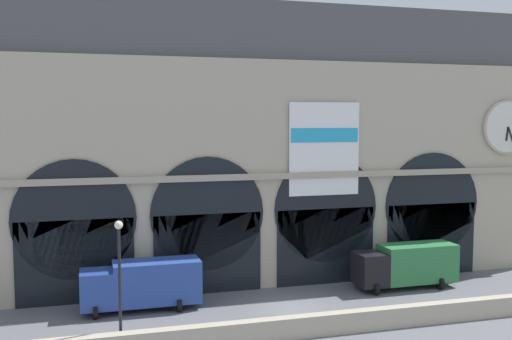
# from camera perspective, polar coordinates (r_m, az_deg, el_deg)

# --- Properties ---
(ground_plane) EXTENTS (200.00, 200.00, 0.00)m
(ground_plane) POSITION_cam_1_polar(r_m,az_deg,el_deg) (38.84, 3.44, -13.28)
(ground_plane) COLOR slate
(quay_parapet_wall) EXTENTS (90.00, 0.70, 1.20)m
(quay_parapet_wall) POSITION_cam_1_polar(r_m,az_deg,el_deg) (34.47, 6.13, -14.64)
(quay_parapet_wall) COLOR #B2A891
(quay_parapet_wall) RESTS_ON ground
(station_building) EXTENTS (45.93, 6.16, 20.54)m
(station_building) POSITION_cam_1_polar(r_m,az_deg,el_deg) (44.46, 0.16, 2.18)
(station_building) COLOR #B2A891
(station_building) RESTS_ON ground
(box_truck_midwest) EXTENTS (7.50, 2.91, 3.12)m
(box_truck_midwest) POSITION_cam_1_polar(r_m,az_deg,el_deg) (38.86, -10.89, -10.73)
(box_truck_midwest) COLOR #28479E
(box_truck_midwest) RESTS_ON ground
(box_truck_mideast) EXTENTS (7.50, 2.91, 3.12)m
(box_truck_mideast) POSITION_cam_1_polar(r_m,az_deg,el_deg) (44.35, 14.32, -8.83)
(box_truck_mideast) COLOR black
(box_truck_mideast) RESTS_ON ground
(street_lamp_quayside) EXTENTS (0.44, 0.44, 6.90)m
(street_lamp_quayside) POSITION_cam_1_polar(r_m,az_deg,el_deg) (31.85, -13.06, -9.22)
(street_lamp_quayside) COLOR black
(street_lamp_quayside) RESTS_ON ground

